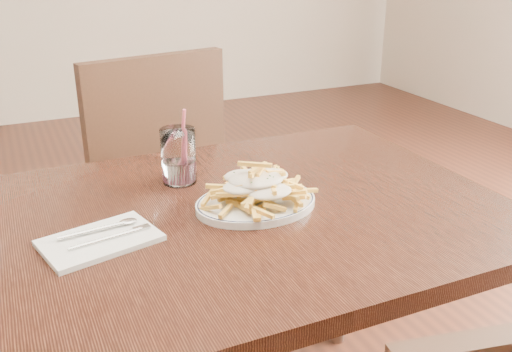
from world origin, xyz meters
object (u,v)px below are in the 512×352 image
fries_plate (256,203)px  chair_far (146,179)px  loaded_fries (256,184)px  water_glass (179,159)px  table (218,246)px

fries_plate → chair_far: bearing=94.7°
loaded_fries → water_glass: (-0.10, 0.20, 0.00)m
chair_far → water_glass: (-0.04, -0.54, 0.26)m
table → fries_plate: fries_plate is taller
fries_plate → loaded_fries: size_ratio=1.37×
loaded_fries → water_glass: size_ratio=1.32×
fries_plate → water_glass: bearing=117.8°
table → loaded_fries: bearing=-6.3°
chair_far → fries_plate: chair_far is taller
table → water_glass: water_glass is taller
chair_far → table: bearing=-91.8°
chair_far → fries_plate: 0.77m
fries_plate → table: bearing=173.7°
fries_plate → water_glass: water_glass is taller
table → loaded_fries: loaded_fries is taller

